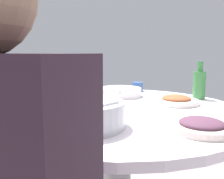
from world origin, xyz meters
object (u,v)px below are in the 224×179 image
object	(u,v)px
dish_eggplant	(202,126)
dish_greens	(64,102)
dish_stirfry	(176,100)
round_dining_table	(117,132)
tea_cup_near	(70,89)
soup_bowl	(120,92)
rice_bowl	(83,114)
tea_cup_far	(137,87)
green_bottle	(199,84)

from	to	relation	value
dish_eggplant	dish_greens	bearing A→B (deg)	-101.70
dish_greens	dish_stirfry	bearing A→B (deg)	119.90
round_dining_table	tea_cup_near	size ratio (longest dim) A/B	19.75
round_dining_table	tea_cup_near	distance (m)	0.57
dish_stirfry	soup_bowl	bearing A→B (deg)	-104.76
rice_bowl	dish_eggplant	size ratio (longest dim) A/B	1.39
tea_cup_far	green_bottle	bearing A→B (deg)	72.15
round_dining_table	tea_cup_far	distance (m)	0.59
dish_greens	tea_cup_near	bearing A→B (deg)	-150.57
round_dining_table	rice_bowl	bearing A→B (deg)	1.92
rice_bowl	tea_cup_far	world-z (taller)	rice_bowl
round_dining_table	soup_bowl	bearing A→B (deg)	-160.61
soup_bowl	round_dining_table	bearing A→B (deg)	19.39
rice_bowl	green_bottle	xyz separation A→B (m)	(-0.79, 0.35, 0.04)
rice_bowl	dish_stirfry	size ratio (longest dim) A/B	1.33
dish_stirfry	tea_cup_near	world-z (taller)	tea_cup_near
dish_stirfry	tea_cup_far	bearing A→B (deg)	-135.88
rice_bowl	dish_stirfry	distance (m)	0.63
round_dining_table	green_bottle	xyz separation A→B (m)	(-0.42, 0.37, 0.22)
rice_bowl	dish_stirfry	bearing A→B (deg)	156.32
round_dining_table	dish_eggplant	xyz separation A→B (m)	(0.24, 0.43, 0.15)
round_dining_table	tea_cup_far	size ratio (longest dim) A/B	16.36
dish_greens	tea_cup_far	xyz separation A→B (m)	(-0.66, 0.19, 0.01)
tea_cup_far	tea_cup_near	bearing A→B (deg)	-53.83
tea_cup_near	tea_cup_far	size ratio (longest dim) A/B	0.83
soup_bowl	dish_eggplant	size ratio (longest dim) A/B	1.24
dish_greens	green_bottle	bearing A→B (deg)	129.08
rice_bowl	tea_cup_far	distance (m)	0.93
dish_eggplant	green_bottle	distance (m)	0.66
green_bottle	dish_greens	bearing A→B (deg)	-50.92
dish_stirfry	tea_cup_far	world-z (taller)	tea_cup_far
rice_bowl	dish_eggplant	distance (m)	0.44
round_dining_table	soup_bowl	xyz separation A→B (m)	(-0.31, -0.11, 0.16)
rice_bowl	green_bottle	bearing A→B (deg)	155.73
green_bottle	tea_cup_near	bearing A→B (deg)	-79.91
soup_bowl	tea_cup_near	world-z (taller)	tea_cup_near
dish_stirfry	green_bottle	xyz separation A→B (m)	(-0.21, 0.10, 0.07)
rice_bowl	dish_greens	distance (m)	0.39
round_dining_table	dish_greens	size ratio (longest dim) A/B	5.75
dish_eggplant	tea_cup_near	size ratio (longest dim) A/B	3.50
round_dining_table	green_bottle	bearing A→B (deg)	138.95
dish_stirfry	tea_cup_near	distance (m)	0.74
round_dining_table	rice_bowl	xyz separation A→B (m)	(0.37, 0.01, 0.18)
dish_eggplant	green_bottle	bearing A→B (deg)	-174.64
tea_cup_near	rice_bowl	bearing A→B (deg)	37.24
round_dining_table	dish_eggplant	size ratio (longest dim) A/B	5.64
soup_bowl	tea_cup_far	bearing A→B (deg)	171.86
dish_stirfry	tea_cup_far	distance (m)	0.49
round_dining_table	tea_cup_near	world-z (taller)	tea_cup_near
dish_eggplant	tea_cup_near	xyz separation A→B (m)	(-0.51, -0.90, 0.01)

